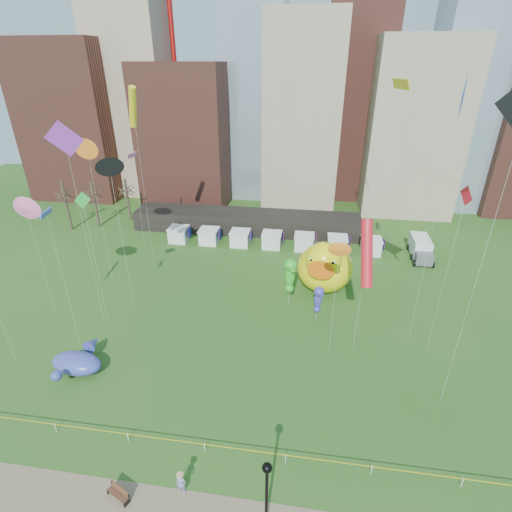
% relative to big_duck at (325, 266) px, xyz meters
% --- Properties ---
extents(ground, '(160.00, 160.00, 0.00)m').
position_rel_big_duck_xyz_m(ground, '(-8.82, -24.54, -3.35)').
color(ground, '#245019').
rests_on(ground, ground).
extents(skyline, '(101.00, 23.00, 68.00)m').
position_rel_big_duck_xyz_m(skyline, '(-6.57, 36.53, 18.09)').
color(skyline, brown).
rests_on(skyline, ground).
extents(pavilion, '(38.00, 6.00, 3.20)m').
position_rel_big_duck_xyz_m(pavilion, '(-12.82, 17.46, -1.75)').
color(pavilion, black).
rests_on(pavilion, ground).
extents(vendor_tents, '(33.24, 2.80, 2.40)m').
position_rel_big_duck_xyz_m(vendor_tents, '(-7.80, 11.46, -2.24)').
color(vendor_tents, white).
rests_on(vendor_tents, ground).
extents(bare_trees, '(8.44, 6.44, 8.50)m').
position_rel_big_duck_xyz_m(bare_trees, '(-38.99, 16.01, 0.66)').
color(bare_trees, '#382B21').
rests_on(bare_trees, ground).
extents(caution_tape, '(50.00, 0.06, 0.90)m').
position_rel_big_duck_xyz_m(caution_tape, '(-8.82, -24.54, -2.67)').
color(caution_tape, white).
rests_on(caution_tape, ground).
extents(big_duck, '(8.02, 9.98, 7.30)m').
position_rel_big_duck_xyz_m(big_duck, '(0.00, 0.00, 0.00)').
color(big_duck, yellow).
rests_on(big_duck, ground).
extents(small_duck, '(3.53, 4.00, 2.81)m').
position_rel_big_duck_xyz_m(small_duck, '(2.01, 3.02, -2.06)').
color(small_duck, white).
rests_on(small_duck, ground).
extents(seahorse_green, '(1.82, 2.08, 6.12)m').
position_rel_big_duck_xyz_m(seahorse_green, '(-4.03, -4.18, 0.95)').
color(seahorse_green, silver).
rests_on(seahorse_green, ground).
extents(seahorse_purple, '(1.43, 1.60, 4.27)m').
position_rel_big_duck_xyz_m(seahorse_purple, '(-0.75, -6.70, -0.45)').
color(seahorse_purple, silver).
rests_on(seahorse_purple, ground).
extents(whale_inflatable, '(5.14, 6.36, 2.17)m').
position_rel_big_duck_xyz_m(whale_inflatable, '(-22.75, -17.96, -2.36)').
color(whale_inflatable, '#533797').
rests_on(whale_inflatable, ground).
extents(park_bench, '(1.77, 1.18, 0.87)m').
position_rel_big_duck_xyz_m(park_bench, '(-13.55, -28.62, -2.87)').
color(park_bench, '#4E281A').
rests_on(park_bench, footpath).
extents(lamppost, '(0.60, 0.60, 5.77)m').
position_rel_big_duck_xyz_m(lamppost, '(-3.72, -28.76, 0.18)').
color(lamppost, black).
rests_on(lamppost, footpath).
extents(box_truck, '(2.90, 6.70, 2.81)m').
position_rel_big_duck_xyz_m(box_truck, '(14.23, 11.28, -1.91)').
color(box_truck, white).
rests_on(box_truck, ground).
extents(woman, '(0.69, 0.48, 1.80)m').
position_rel_big_duck_xyz_m(woman, '(-9.53, -27.74, -2.43)').
color(woman, white).
rests_on(woman, footpath).
extents(kite_0, '(0.53, 1.59, 16.97)m').
position_rel_big_duck_xyz_m(kite_0, '(10.34, -10.22, 12.04)').
color(kite_0, silver).
rests_on(kite_0, ground).
extents(kite_1, '(2.35, 0.65, 14.09)m').
position_rel_big_duck_xyz_m(kite_1, '(-30.22, -10.27, 9.56)').
color(kite_1, silver).
rests_on(kite_1, ground).
extents(kite_2, '(1.62, 1.28, 17.65)m').
position_rel_big_duck_xyz_m(kite_2, '(-22.00, -7.65, 13.33)').
color(kite_2, silver).
rests_on(kite_2, ground).
extents(kite_4, '(2.37, 2.73, 23.63)m').
position_rel_big_duck_xyz_m(kite_4, '(-23.37, 2.19, 17.86)').
color(kite_4, silver).
rests_on(kite_4, ground).
extents(kite_5, '(0.57, 1.78, 15.23)m').
position_rel_big_duck_xyz_m(kite_5, '(-23.46, -16.14, 11.36)').
color(kite_5, silver).
rests_on(kite_5, ground).
extents(kite_6, '(2.33, 0.86, 18.39)m').
position_rel_big_duck_xyz_m(kite_6, '(-27.48, -2.07, 13.85)').
color(kite_6, silver).
rests_on(kite_6, ground).
extents(kite_7, '(2.59, 1.87, 21.46)m').
position_rel_big_duck_xyz_m(kite_7, '(-24.05, -10.77, 16.20)').
color(kite_7, silver).
rests_on(kite_7, ground).
extents(kite_8, '(1.52, 3.58, 13.74)m').
position_rel_big_duck_xyz_m(kite_8, '(2.97, -11.19, 7.43)').
color(kite_8, silver).
rests_on(kite_8, ground).
extents(kite_9, '(0.69, 2.17, 14.73)m').
position_rel_big_duck_xyz_m(kite_9, '(-27.12, 7.90, 10.89)').
color(kite_9, silver).
rests_on(kite_9, ground).
extents(kite_11, '(1.73, 0.03, 15.12)m').
position_rel_big_duck_xyz_m(kite_11, '(-23.60, -10.76, 10.35)').
color(kite_11, silver).
rests_on(kite_11, ground).
extents(kite_12, '(1.48, 3.56, 24.30)m').
position_rel_big_duck_xyz_m(kite_12, '(6.67, 4.95, 20.26)').
color(kite_12, silver).
rests_on(kite_12, ground).
extents(kite_13, '(1.21, 3.17, 25.16)m').
position_rel_big_duck_xyz_m(kite_13, '(9.07, -8.04, 19.72)').
color(kite_13, silver).
rests_on(kite_13, ground).
extents(kite_14, '(1.36, 0.27, 12.00)m').
position_rel_big_duck_xyz_m(kite_14, '(0.52, -11.94, 7.92)').
color(kite_14, silver).
rests_on(kite_14, ground).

